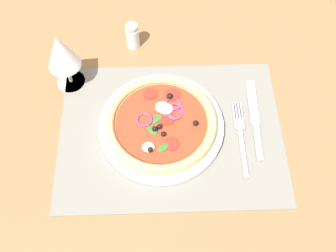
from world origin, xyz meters
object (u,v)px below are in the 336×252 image
(knife, at_px, (255,118))
(plate, at_px, (161,126))
(wine_glass, at_px, (61,53))
(fork, at_px, (241,134))
(pizza, at_px, (161,122))
(pepper_shaker, at_px, (133,36))

(knife, bearing_deg, plate, 96.56)
(plate, relative_size, wine_glass, 1.79)
(fork, height_order, wine_glass, wine_glass)
(plate, relative_size, pizza, 1.13)
(fork, bearing_deg, pepper_shaker, 42.03)
(plate, distance_m, knife, 0.20)
(pepper_shaker, bearing_deg, wine_glass, -143.38)
(pepper_shaker, bearing_deg, fork, -48.25)
(pizza, xyz_separation_m, wine_glass, (-0.21, 0.13, 0.07))
(knife, height_order, pepper_shaker, pepper_shaker)
(fork, relative_size, pepper_shaker, 2.69)
(plate, bearing_deg, pepper_shaker, 104.85)
(wine_glass, distance_m, pepper_shaker, 0.19)
(pizza, bearing_deg, knife, 4.72)
(plate, height_order, pepper_shaker, pepper_shaker)
(plate, xyz_separation_m, knife, (0.20, 0.02, -0.00))
(pizza, relative_size, pepper_shaker, 3.52)
(knife, distance_m, pepper_shaker, 0.35)
(plate, bearing_deg, wine_glass, 147.43)
(plate, xyz_separation_m, pizza, (0.00, 0.00, 0.02))
(wine_glass, relative_size, pepper_shaker, 2.22)
(plate, xyz_separation_m, wine_glass, (-0.21, 0.13, 0.09))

